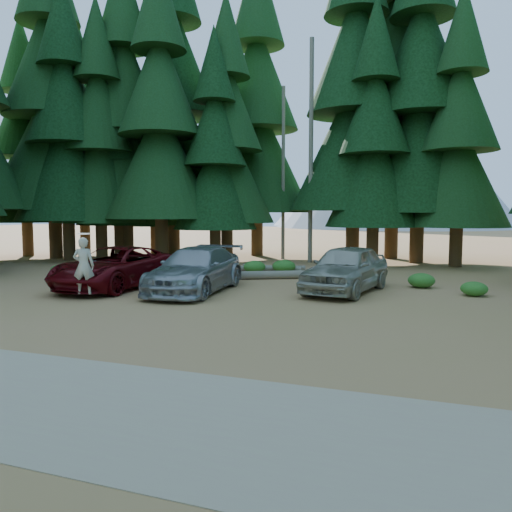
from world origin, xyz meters
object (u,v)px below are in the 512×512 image
Objects in this scene: silver_minivan_right at (346,268)px; log_mid at (272,268)px; red_pickup at (116,267)px; silver_minivan_center at (196,270)px; log_right at (289,275)px; log_left at (264,269)px; frisbee_player at (84,265)px.

silver_minivan_right is 6.69m from log_mid.
log_mid is (3.73, 6.99, -0.62)m from red_pickup.
silver_minivan_center reaches higher than red_pickup.
log_right is at bearing 59.70° from silver_minivan_center.
log_mid is at bearing 36.04° from log_left.
log_left is at bearing 82.96° from silver_minivan_center.
silver_minivan_center is 6.81m from log_mid.
frisbee_player is 8.48m from log_right.
red_pickup is 8.27m from silver_minivan_right.
silver_minivan_center is 5.21m from silver_minivan_right.
red_pickup reaches higher than log_right.
red_pickup is at bearing -165.81° from log_right.
red_pickup is at bearing -179.53° from silver_minivan_center.
frisbee_player is at bearing -137.72° from silver_minivan_center.
log_right is (1.79, -2.03, 0.03)m from log_left.
frisbee_player reaches higher than log_left.
log_left is 0.48m from log_mid.
log_mid is 2.88m from log_right.
silver_minivan_right is at bearing -171.64° from frisbee_player.
log_left is 2.71m from log_right.
red_pickup reaches higher than log_mid.
log_right is (2.15, 4.32, -0.59)m from silver_minivan_center.
silver_minivan_right is 1.25× the size of log_left.
silver_minivan_right is at bearing -70.14° from log_right.
log_mid is at bearing 140.61° from silver_minivan_right.
log_left is (3.47, 6.58, -0.62)m from red_pickup.
silver_minivan_right is 1.55× the size of log_mid.
log_left is at bearing 104.87° from log_right.
silver_minivan_right is at bearing -39.98° from log_mid.
silver_minivan_center is at bearing 5.47° from red_pickup.
log_left is (0.36, 6.35, -0.63)m from silver_minivan_center.
silver_minivan_center is 2.75× the size of frisbee_player.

